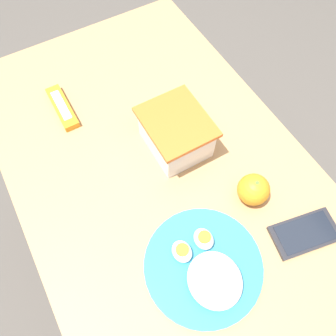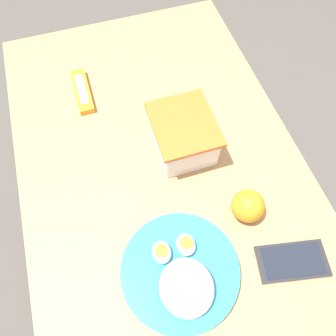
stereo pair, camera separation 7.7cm
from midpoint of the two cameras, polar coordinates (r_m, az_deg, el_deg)
The scene contains 7 objects.
ground_plane at distance 1.48m, azimuth -1.06°, elevation -15.44°, with size 10.00×10.00×0.00m, color #4C4742.
table at distance 0.87m, azimuth -1.75°, elevation -6.36°, with size 1.25×0.69×0.74m.
food_container at distance 0.80m, azimuth -1.38°, elevation 5.58°, with size 0.17×0.14×0.10m.
orange_fruit at distance 0.75m, azimuth 11.86°, elevation -3.99°, with size 0.07×0.07×0.07m.
rice_plate at distance 0.71m, azimuth 3.34°, elevation -17.35°, with size 0.25×0.25×0.06m.
candy_bar at distance 0.95m, azimuth -20.21°, elevation 9.68°, with size 0.15×0.04×0.02m.
cell_phone at distance 0.78m, azimuth 20.16°, elevation -10.91°, with size 0.11×0.16×0.01m.
Camera 1 is at (0.28, -0.17, 1.45)m, focal length 35.00 mm.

